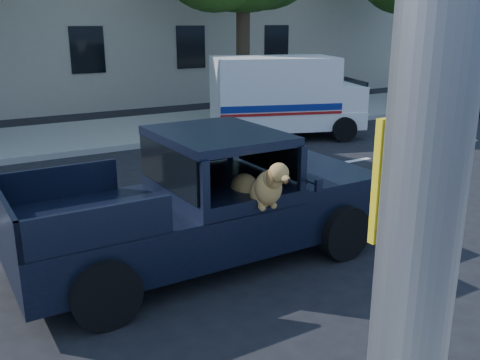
{
  "coord_description": "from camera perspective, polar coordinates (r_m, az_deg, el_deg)",
  "views": [
    {
      "loc": [
        -4.23,
        -5.68,
        3.16
      ],
      "look_at": [
        -0.84,
        0.0,
        1.19
      ],
      "focal_mm": 40.0,
      "sensor_mm": 36.0,
      "label": 1
    }
  ],
  "objects": [
    {
      "name": "ground",
      "position": [
        7.75,
        5.42,
        -7.55
      ],
      "size": [
        120.0,
        120.0,
        0.0
      ],
      "primitive_type": "plane",
      "color": "black",
      "rests_on": "ground"
    },
    {
      "name": "far_sidewalk",
      "position": [
        15.77,
        -14.71,
        4.76
      ],
      "size": [
        60.0,
        4.0,
        0.15
      ],
      "primitive_type": "cube",
      "color": "gray",
      "rests_on": "ground"
    },
    {
      "name": "lane_stripes",
      "position": [
        11.45,
        3.5,
        0.57
      ],
      "size": [
        21.6,
        0.14,
        0.01
      ],
      "primitive_type": null,
      "color": "silver",
      "rests_on": "ground"
    },
    {
      "name": "pickup_truck",
      "position": [
        7.21,
        -4.49,
        -4.27
      ],
      "size": [
        4.97,
        2.54,
        1.77
      ],
      "rotation": [
        0.0,
        0.0,
        0.01
      ],
      "color": "black",
      "rests_on": "ground"
    },
    {
      "name": "mail_truck",
      "position": [
        15.12,
        4.63,
        8.22
      ],
      "size": [
        4.46,
        3.14,
        2.23
      ],
      "rotation": [
        0.0,
        0.0,
        -0.34
      ],
      "color": "silver",
      "rests_on": "ground"
    }
  ]
}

